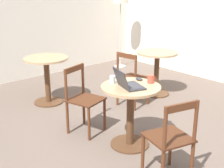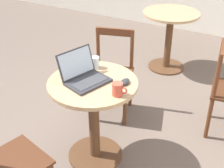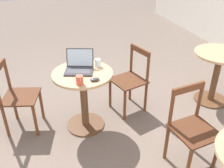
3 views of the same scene
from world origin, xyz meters
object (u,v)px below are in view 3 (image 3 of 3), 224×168
at_px(laptop, 79,67).
at_px(drinking_glass, 98,63).
at_px(mug, 80,80).
at_px(chair_near_front, 17,97).
at_px(chair_near_back, 131,80).
at_px(chair_mid_left, 191,129).
at_px(cafe_table_near, 83,90).
at_px(mouse, 95,79).
at_px(cafe_table_far, 218,68).

height_order(laptop, drinking_glass, laptop).
bearing_deg(drinking_glass, mug, -38.44).
distance_m(chair_near_front, drinking_glass, 1.02).
distance_m(chair_near_back, laptop, 0.78).
xyz_separation_m(chair_near_back, laptop, (0.13, -0.68, 0.35)).
height_order(chair_mid_left, drinking_glass, chair_mid_left).
bearing_deg(drinking_glass, cafe_table_near, -64.17).
height_order(chair_near_back, mouse, chair_near_back).
relative_size(cafe_table_far, drinking_glass, 8.02).
xyz_separation_m(mouse, mug, (0.03, -0.16, 0.03)).
distance_m(chair_mid_left, mug, 1.20).
height_order(chair_near_back, drinking_glass, chair_near_back).
relative_size(laptop, mouse, 3.79).
xyz_separation_m(cafe_table_near, mouse, (0.22, 0.09, 0.24)).
xyz_separation_m(cafe_table_near, cafe_table_far, (-0.03, 1.85, 0.00)).
relative_size(chair_near_front, chair_near_back, 1.00).
bearing_deg(chair_near_front, chair_mid_left, 56.50).
bearing_deg(laptop, chair_near_front, -100.56).
relative_size(mouse, drinking_glass, 1.08).
relative_size(cafe_table_near, chair_mid_left, 0.87).
bearing_deg(chair_mid_left, mug, -123.53).
xyz_separation_m(laptop, mug, (0.31, -0.05, 0.00)).
distance_m(laptop, mouse, 0.31).
bearing_deg(chair_mid_left, cafe_table_near, -135.02).
height_order(cafe_table_far, chair_mid_left, chair_mid_left).
height_order(chair_near_front, laptop, laptop).
distance_m(cafe_table_near, cafe_table_far, 1.85).
height_order(chair_mid_left, mouse, chair_mid_left).
relative_size(mouse, mug, 0.88).
bearing_deg(mug, drinking_glass, 141.56).
xyz_separation_m(cafe_table_far, mouse, (0.26, -1.76, 0.24)).
bearing_deg(mouse, mug, -80.98).
xyz_separation_m(chair_near_back, drinking_glass, (0.10, -0.46, 0.35)).
xyz_separation_m(chair_near_back, chair_mid_left, (1.08, 0.22, 0.00)).
distance_m(chair_near_front, chair_mid_left, 1.96).
relative_size(chair_near_back, drinking_glass, 9.24).
relative_size(cafe_table_far, chair_near_back, 0.87).
xyz_separation_m(chair_near_back, mouse, (0.42, -0.57, 0.32)).
xyz_separation_m(cafe_table_far, drinking_glass, (-0.07, -1.65, 0.27)).
height_order(chair_near_front, mouse, chair_near_front).
bearing_deg(drinking_glass, chair_near_back, 101.84).
bearing_deg(mug, cafe_table_far, 98.34).
xyz_separation_m(cafe_table_near, mug, (0.25, -0.07, 0.27)).
bearing_deg(chair_mid_left, mouse, -129.74).
bearing_deg(laptop, cafe_table_near, 18.97).
bearing_deg(cafe_table_near, mouse, 21.84).
distance_m(cafe_table_far, drinking_glass, 1.67).
xyz_separation_m(cafe_table_far, chair_near_front, (-0.16, -2.60, -0.08)).
distance_m(chair_near_front, chair_near_back, 1.41).
bearing_deg(cafe_table_near, chair_near_back, 106.40).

